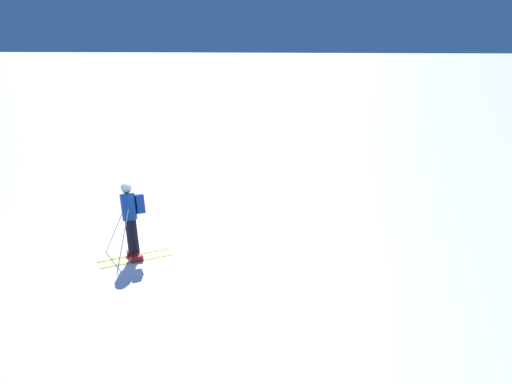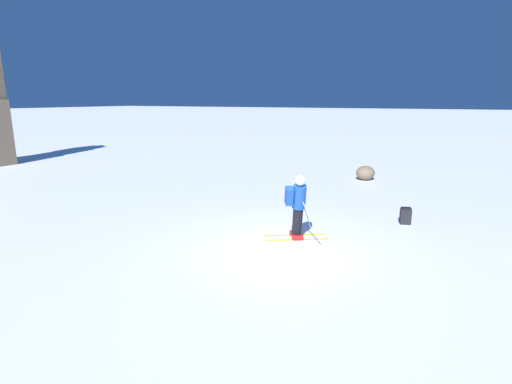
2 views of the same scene
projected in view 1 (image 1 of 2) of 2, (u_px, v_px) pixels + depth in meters
The scene contains 2 objects.
ground_plane at pixel (148, 241), 12.61m from camera, with size 300.00×300.00×0.00m, color white.
skier at pixel (131, 216), 11.56m from camera, with size 1.46×1.66×1.78m.
Camera 1 is at (11.39, 3.74, 4.96)m, focal length 35.00 mm.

